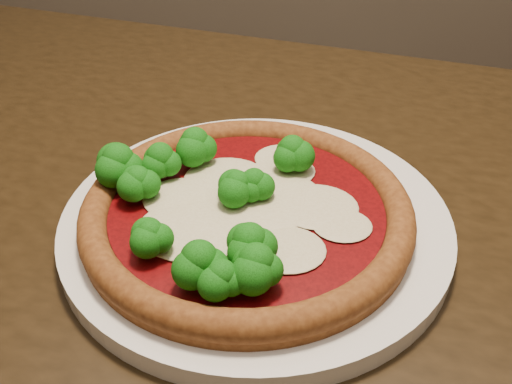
{
  "coord_description": "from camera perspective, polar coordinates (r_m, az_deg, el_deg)",
  "views": [
    {
      "loc": [
        -0.08,
        -0.49,
        1.07
      ],
      "look_at": [
        -0.11,
        -0.11,
        0.79
      ],
      "focal_mm": 40.0,
      "sensor_mm": 36.0,
      "label": 1
    }
  ],
  "objects": [
    {
      "name": "dining_table",
      "position": [
        0.59,
        2.57,
        -8.51
      ],
      "size": [
        1.49,
        1.07,
        0.75
      ],
      "rotation": [
        0.0,
        0.0,
        -0.24
      ],
      "color": "black",
      "rests_on": "floor"
    },
    {
      "name": "plate",
      "position": [
        0.49,
        0.0,
        -2.9
      ],
      "size": [
        0.33,
        0.33,
        0.02
      ],
      "primitive_type": "cylinder",
      "color": "silver",
      "rests_on": "dining_table"
    },
    {
      "name": "pizza",
      "position": [
        0.47,
        -1.65,
        -1.55
      ],
      "size": [
        0.28,
        0.28,
        0.06
      ],
      "rotation": [
        0.0,
        0.0,
        -0.39
      ],
      "color": "brown",
      "rests_on": "plate"
    }
  ]
}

